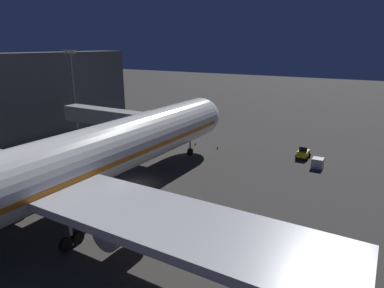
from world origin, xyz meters
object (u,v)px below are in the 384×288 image
(baggage_tug_lead, at_px, (303,153))
(traffic_cone_nose_port, at_px, (218,147))
(baggage_container_near_belt, at_px, (318,163))
(jet_bridge, at_px, (119,119))
(traffic_cone_nose_starboard, at_px, (195,144))
(apron_floodlight_mast, at_px, (73,87))
(airliner_at_gate, at_px, (55,170))

(baggage_tug_lead, distance_m, traffic_cone_nose_port, 13.99)
(baggage_tug_lead, distance_m, baggage_container_near_belt, 4.32)
(jet_bridge, distance_m, traffic_cone_nose_starboard, 14.26)
(traffic_cone_nose_port, xyz_separation_m, traffic_cone_nose_starboard, (4.40, 0.00, 0.00))
(jet_bridge, distance_m, apron_floodlight_mast, 16.00)
(apron_floodlight_mast, xyz_separation_m, traffic_cone_nose_port, (-27.70, -5.89, -9.22))
(apron_floodlight_mast, bearing_deg, baggage_container_near_belt, -173.68)
(jet_bridge, xyz_separation_m, traffic_cone_nose_port, (-12.74, -10.18, -5.49))
(jet_bridge, bearing_deg, baggage_tug_lead, -154.81)
(baggage_tug_lead, distance_m, traffic_cone_nose_starboard, 18.34)
(jet_bridge, xyz_separation_m, traffic_cone_nose_starboard, (-8.34, -10.18, -5.49))
(jet_bridge, relative_size, apron_floodlight_mast, 1.19)
(jet_bridge, relative_size, traffic_cone_nose_port, 35.09)
(airliner_at_gate, distance_m, baggage_container_near_belt, 35.45)
(baggage_container_near_belt, bearing_deg, baggage_tug_lead, -49.58)
(apron_floodlight_mast, distance_m, baggage_container_near_belt, 45.42)
(traffic_cone_nose_port, bearing_deg, baggage_container_near_belt, 176.59)
(baggage_container_near_belt, xyz_separation_m, traffic_cone_nose_port, (16.59, -0.99, -0.44))
(airliner_at_gate, bearing_deg, jet_bridge, -62.75)
(apron_floodlight_mast, bearing_deg, baggage_tug_lead, -168.83)
(baggage_tug_lead, bearing_deg, apron_floodlight_mast, 11.17)
(jet_bridge, distance_m, baggage_tug_lead, 29.73)
(baggage_tug_lead, bearing_deg, airliner_at_gate, 64.11)
(apron_floodlight_mast, height_order, traffic_cone_nose_starboard, apron_floodlight_mast)
(jet_bridge, height_order, apron_floodlight_mast, apron_floodlight_mast)
(baggage_container_near_belt, bearing_deg, airliner_at_gate, 57.64)
(airliner_at_gate, height_order, baggage_container_near_belt, airliner_at_gate)
(airliner_at_gate, height_order, traffic_cone_nose_starboard, airliner_at_gate)
(apron_floodlight_mast, height_order, baggage_container_near_belt, apron_floodlight_mast)
(airliner_at_gate, bearing_deg, traffic_cone_nose_starboard, -85.89)
(apron_floodlight_mast, relative_size, traffic_cone_nose_port, 29.41)
(jet_bridge, height_order, traffic_cone_nose_starboard, jet_bridge)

